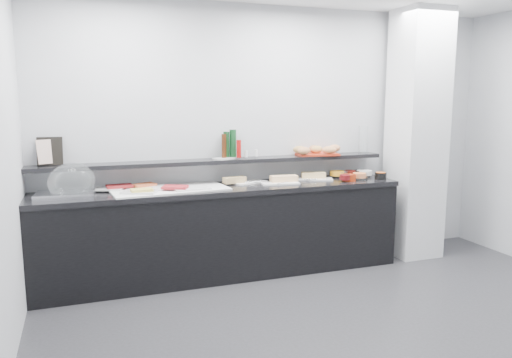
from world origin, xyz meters
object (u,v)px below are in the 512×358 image
object	(u,v)px
sandwich_plate_mid	(280,183)
condiment_tray	(226,158)
framed_print	(50,151)
cloche_base	(65,194)
bread_tray	(316,154)
carafe	(363,139)

from	to	relation	value
sandwich_plate_mid	condiment_tray	size ratio (longest dim) A/B	1.62
framed_print	condiment_tray	distance (m)	1.65
cloche_base	bread_tray	world-z (taller)	bread_tray
carafe	condiment_tray	bearing A→B (deg)	-179.13
framed_print	bread_tray	size ratio (longest dim) A/B	0.60
condiment_tray	sandwich_plate_mid	bearing A→B (deg)	-48.88
sandwich_plate_mid	bread_tray	bearing A→B (deg)	30.77
cloche_base	condiment_tray	bearing A→B (deg)	12.25
cloche_base	framed_print	xyz separation A→B (m)	(-0.12, 0.25, 0.36)
bread_tray	carafe	world-z (taller)	carafe
sandwich_plate_mid	carafe	size ratio (longest dim) A/B	1.26
condiment_tray	carafe	xyz separation A→B (m)	(1.61, 0.02, 0.14)
condiment_tray	bread_tray	world-z (taller)	bread_tray
sandwich_plate_mid	condiment_tray	xyz separation A→B (m)	(-0.50, 0.23, 0.25)
framed_print	carafe	world-z (taller)	carafe
framed_print	condiment_tray	world-z (taller)	framed_print
sandwich_plate_mid	framed_print	distance (m)	2.20
framed_print	carafe	bearing A→B (deg)	3.26
sandwich_plate_mid	framed_print	bearing A→B (deg)	178.40
cloche_base	bread_tray	distance (m)	2.57
cloche_base	carafe	xyz separation A→B (m)	(3.14, 0.22, 0.38)
sandwich_plate_mid	bread_tray	world-z (taller)	bread_tray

